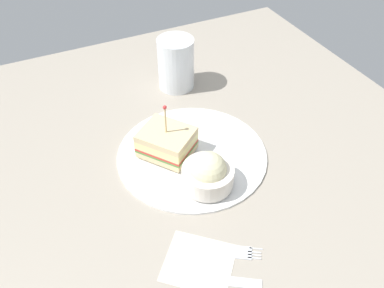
% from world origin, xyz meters
% --- Properties ---
extents(ground_plane, '(0.97, 0.97, 0.02)m').
position_xyz_m(ground_plane, '(0.00, 0.00, -0.01)').
color(ground_plane, '#9E9384').
extents(plate, '(0.28, 0.28, 0.01)m').
position_xyz_m(plate, '(0.00, 0.00, 0.00)').
color(plate, white).
rests_on(plate, ground_plane).
extents(sandwich_half_center, '(0.12, 0.12, 0.11)m').
position_xyz_m(sandwich_half_center, '(0.02, 0.04, 0.03)').
color(sandwich_half_center, beige).
rests_on(sandwich_half_center, plate).
extents(coleslaw_bowl, '(0.09, 0.09, 0.06)m').
position_xyz_m(coleslaw_bowl, '(-0.08, 0.01, 0.03)').
color(coleslaw_bowl, silver).
rests_on(coleslaw_bowl, plate).
extents(drink_glass, '(0.08, 0.08, 0.11)m').
position_xyz_m(drink_glass, '(0.22, -0.07, 0.05)').
color(drink_glass, '#B74C33').
rests_on(drink_glass, ground_plane).
extents(napkin, '(0.13, 0.13, 0.00)m').
position_xyz_m(napkin, '(-0.21, 0.09, 0.00)').
color(napkin, beige).
rests_on(napkin, ground_plane).
extents(fork, '(0.08, 0.11, 0.00)m').
position_xyz_m(fork, '(-0.21, 0.04, 0.00)').
color(fork, silver).
rests_on(fork, ground_plane).
extents(knife, '(0.08, 0.12, 0.00)m').
position_xyz_m(knife, '(-0.25, 0.07, 0.00)').
color(knife, silver).
rests_on(knife, ground_plane).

